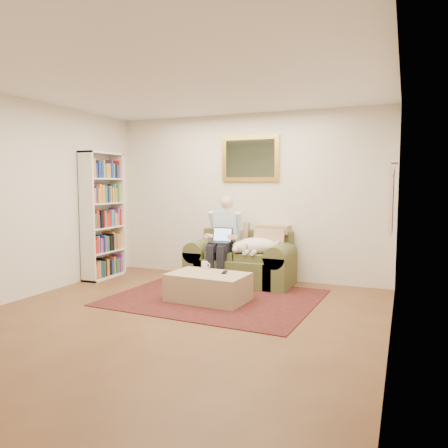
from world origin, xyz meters
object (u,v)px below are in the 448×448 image
Objects in this scene: laptop at (221,239)px; coffee_mug at (205,265)px; sofa at (241,265)px; ottoman at (208,287)px; sleeping_dog at (257,246)px; bookshelf at (103,216)px; seated_man at (223,240)px.

coffee_mug is (0.03, -0.65, -0.28)m from laptop.
sofa reaches higher than ottoman.
sleeping_dog is at bearing 13.64° from laptop.
sleeping_dog reaches higher than coffee_mug.
sleeping_dog is 0.65× the size of ottoman.
laptop is at bearing 7.74° from bookshelf.
sofa is 5.15× the size of laptop.
sleeping_dog is 0.93m from coffee_mug.
sofa is at bearing 41.02° from laptop.
laptop is at bearing 92.69° from coffee_mug.
bookshelf is (-2.14, 0.65, 0.82)m from ottoman.
sleeping_dog is (0.28, -0.08, 0.33)m from sofa.
ottoman is (-0.31, -1.04, -0.42)m from sleeping_dog.
laptop is 1.98m from bookshelf.
laptop is at bearing 102.78° from ottoman.
seated_man is at bearing -148.55° from sofa.
bookshelf reaches higher than sofa.
seated_man is 1.99m from bookshelf.
sofa is 1.12m from ottoman.
coffee_mug is 2.09m from bookshelf.
ottoman is at bearing -56.28° from coffee_mug.
sleeping_dog is 6.46× the size of coffee_mug.
coffee_mug is 0.05× the size of bookshelf.
sleeping_dog is at bearing 57.84° from coffee_mug.
seated_man is at bearing 90.00° from laptop.
laptop is 0.31× the size of ottoman.
ottoman is at bearing -91.46° from sofa.
coffee_mug is (-0.49, -0.77, -0.19)m from sleeping_dog.
sofa reaches higher than coffee_mug.
sleeping_dog is (0.52, 0.13, -0.09)m from laptop.
laptop reaches higher than sofa.
sofa is at bearing 88.54° from ottoman.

